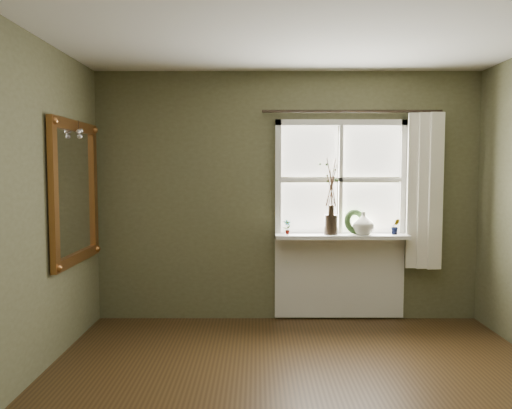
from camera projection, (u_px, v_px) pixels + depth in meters
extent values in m
cube|color=brown|center=(287.00, 197.00, 5.28)|extent=(4.00, 0.10, 2.60)
cube|color=brown|center=(489.00, 379.00, 0.69)|extent=(4.00, 0.10, 2.60)
cube|color=white|center=(340.00, 236.00, 5.23)|extent=(1.36, 0.06, 0.06)
cube|color=white|center=(341.00, 123.00, 5.14)|extent=(1.36, 0.06, 0.06)
cube|color=white|center=(278.00, 180.00, 5.19)|extent=(0.06, 0.06, 1.24)
cube|color=white|center=(403.00, 180.00, 5.18)|extent=(0.06, 0.06, 1.24)
cube|color=white|center=(341.00, 180.00, 5.18)|extent=(1.24, 0.05, 0.04)
cube|color=white|center=(341.00, 180.00, 5.18)|extent=(0.04, 0.05, 1.12)
cube|color=white|center=(309.00, 151.00, 5.19)|extent=(0.59, 0.01, 0.53)
cube|color=white|center=(372.00, 151.00, 5.19)|extent=(0.59, 0.01, 0.53)
cube|color=white|center=(309.00, 208.00, 5.23)|extent=(0.59, 0.01, 0.53)
cube|color=white|center=(371.00, 208.00, 5.23)|extent=(0.59, 0.01, 0.53)
cube|color=white|center=(341.00, 236.00, 5.13)|extent=(1.36, 0.26, 0.04)
cube|color=white|center=(339.00, 276.00, 5.27)|extent=(1.36, 0.04, 0.88)
cylinder|color=black|center=(331.00, 225.00, 5.12)|extent=(0.18, 0.18, 0.20)
imported|color=beige|center=(364.00, 223.00, 5.12)|extent=(0.26, 0.26, 0.23)
torus|color=#273E1B|center=(355.00, 224.00, 5.16)|extent=(0.28, 0.21, 0.27)
imported|color=#273E1B|center=(287.00, 227.00, 5.12)|extent=(0.09, 0.08, 0.15)
imported|color=#273E1B|center=(395.00, 226.00, 5.12)|extent=(0.09, 0.07, 0.17)
cube|color=white|center=(424.00, 191.00, 5.10)|extent=(0.36, 0.12, 1.59)
cylinder|color=black|center=(352.00, 111.00, 5.08)|extent=(1.84, 0.03, 0.03)
cube|color=white|center=(75.00, 192.00, 4.50)|extent=(0.02, 0.89, 1.10)
cube|color=#965B2C|center=(74.00, 126.00, 4.46)|extent=(0.05, 1.08, 0.09)
cube|color=#965B2C|center=(77.00, 258.00, 4.54)|extent=(0.05, 1.08, 0.09)
cube|color=#965B2C|center=(53.00, 195.00, 4.01)|extent=(0.05, 0.09, 1.10)
cube|color=#965B2C|center=(93.00, 190.00, 4.99)|extent=(0.05, 0.09, 1.10)
sphere|color=silver|center=(78.00, 132.00, 4.43)|extent=(0.04, 0.04, 0.04)
sphere|color=silver|center=(80.00, 136.00, 4.46)|extent=(0.04, 0.04, 0.04)
sphere|color=silver|center=(81.00, 131.00, 4.49)|extent=(0.04, 0.04, 0.04)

